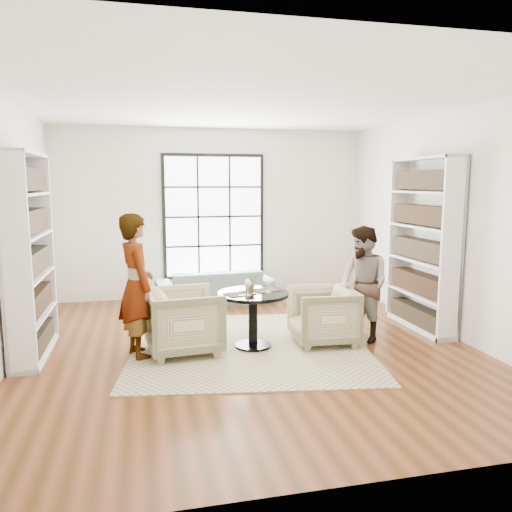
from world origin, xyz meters
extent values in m
plane|color=brown|center=(0.00, 0.00, 0.00)|extent=(6.00, 6.00, 0.00)
plane|color=silver|center=(0.00, 3.00, 1.50)|extent=(5.50, 0.00, 5.50)
plane|color=silver|center=(-2.75, 0.00, 1.50)|extent=(0.00, 6.00, 6.00)
plane|color=silver|center=(2.75, 0.00, 1.50)|extent=(0.00, 6.00, 6.00)
plane|color=silver|center=(0.00, -3.00, 1.50)|extent=(5.50, 0.00, 5.50)
plane|color=white|center=(0.00, 0.00, 3.00)|extent=(6.00, 6.00, 0.00)
cube|color=black|center=(0.00, 2.98, 1.45)|extent=(1.82, 0.06, 2.22)
cube|color=white|center=(0.00, 2.94, 1.45)|extent=(1.70, 0.02, 2.10)
cube|color=tan|center=(0.02, 0.04, 0.01)|extent=(3.29, 3.29, 0.01)
cylinder|color=black|center=(0.05, -0.03, 0.02)|extent=(0.45, 0.45, 0.04)
cylinder|color=black|center=(0.05, -0.03, 0.34)|extent=(0.11, 0.11, 0.63)
cylinder|color=black|center=(0.05, -0.03, 0.69)|extent=(0.88, 0.88, 0.04)
imported|color=slate|center=(-0.07, 2.45, 0.29)|extent=(2.02, 0.92, 0.58)
imported|color=tan|center=(-0.80, -0.02, 0.40)|extent=(0.95, 0.93, 0.79)
imported|color=#BEB887|center=(0.96, -0.05, 0.36)|extent=(0.84, 0.82, 0.73)
imported|color=gray|center=(-1.35, -0.02, 0.85)|extent=(0.58, 0.72, 1.70)
imported|color=gray|center=(1.51, -0.05, 0.75)|extent=(0.74, 0.85, 1.50)
cube|color=black|center=(-0.13, -0.09, 0.71)|extent=(0.41, 0.36, 0.01)
cube|color=black|center=(0.23, 0.06, 0.71)|extent=(0.41, 0.36, 0.01)
cylinder|color=silver|center=(-0.05, -0.18, 0.71)|extent=(0.07, 0.07, 0.01)
cylinder|color=silver|center=(-0.05, -0.18, 0.77)|extent=(0.01, 0.01, 0.11)
sphere|color=maroon|center=(-0.05, -0.18, 0.85)|extent=(0.09, 0.09, 0.09)
ellipsoid|color=white|center=(-0.05, -0.18, 0.85)|extent=(0.09, 0.09, 0.10)
cylinder|color=silver|center=(0.23, -0.08, 0.71)|extent=(0.06, 0.06, 0.01)
cylinder|color=silver|center=(0.23, -0.08, 0.76)|extent=(0.01, 0.01, 0.10)
sphere|color=maroon|center=(0.23, -0.08, 0.84)|extent=(0.08, 0.08, 0.08)
ellipsoid|color=white|center=(0.23, -0.08, 0.84)|extent=(0.08, 0.08, 0.09)
imported|color=gray|center=(0.03, 0.00, 0.81)|extent=(0.22, 0.20, 0.21)
camera|label=1|loc=(-1.26, -5.91, 2.05)|focal=35.00mm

